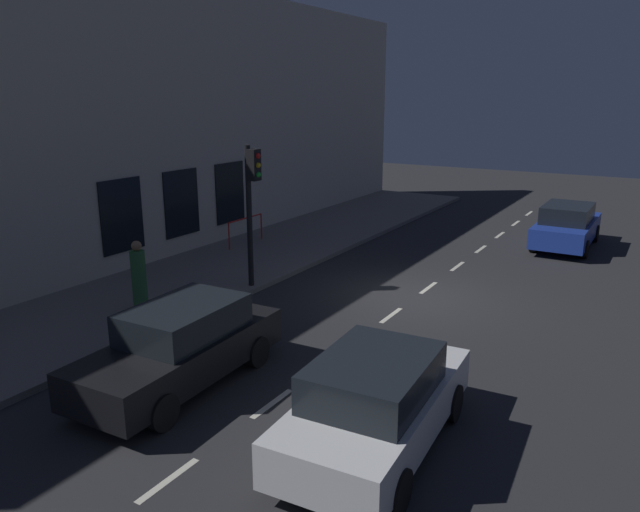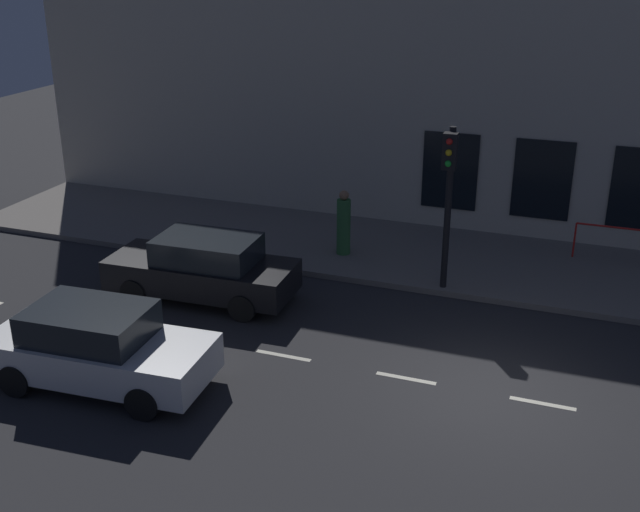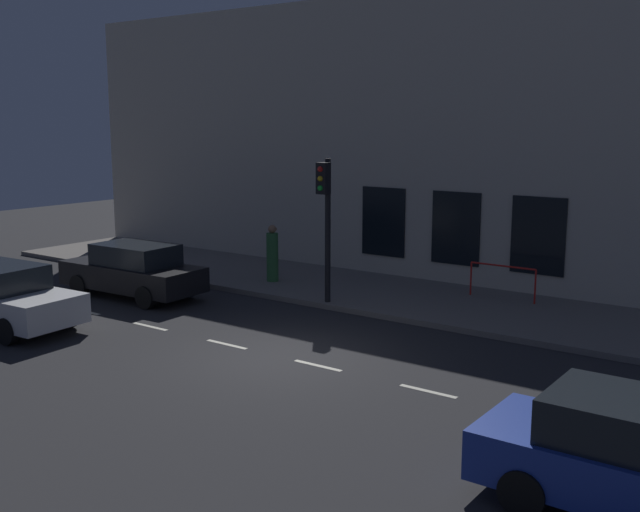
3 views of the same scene
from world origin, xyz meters
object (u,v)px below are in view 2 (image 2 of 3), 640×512
traffic_light (449,184)px  parked_car_1 (98,347)px  parked_car_2 (203,268)px  pedestrian_0 (344,225)px

traffic_light → parked_car_1: size_ratio=0.89×
parked_car_2 → parked_car_1: bearing=177.0°
traffic_light → pedestrian_0: traffic_light is taller
traffic_light → pedestrian_0: (1.33, 2.98, -1.81)m
pedestrian_0 → traffic_light: bearing=8.3°
traffic_light → pedestrian_0: bearing=65.9°
traffic_light → parked_car_2: size_ratio=0.87×
parked_car_1 → parked_car_2: size_ratio=0.98×
traffic_light → parked_car_1: 8.53m
parked_car_2 → pedestrian_0: (3.57, -2.29, 0.18)m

